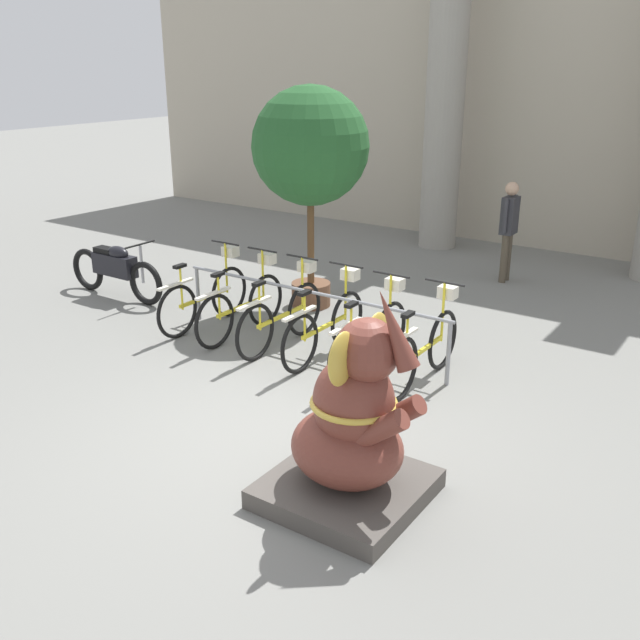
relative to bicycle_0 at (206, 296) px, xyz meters
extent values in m
plane|color=slate|center=(2.63, -1.84, -0.42)|extent=(60.00, 60.00, 0.00)
cube|color=#B2A893|center=(2.63, 6.76, 2.58)|extent=(20.00, 0.20, 6.00)
cylinder|color=gray|center=(0.68, 5.76, 2.08)|extent=(0.71, 0.71, 5.00)
cylinder|color=gray|center=(-0.25, 0.11, -0.05)|extent=(0.05, 0.05, 0.75)
cylinder|color=gray|center=(3.51, 0.11, -0.05)|extent=(0.05, 0.05, 0.75)
cylinder|color=gray|center=(1.63, 0.11, 0.33)|extent=(3.86, 0.04, 0.04)
torus|color=black|center=(0.00, 0.47, -0.07)|extent=(0.05, 0.71, 0.71)
torus|color=black|center=(0.00, -0.54, -0.07)|extent=(0.05, 0.71, 0.71)
cube|color=yellow|center=(0.00, -0.03, -0.02)|extent=(0.04, 0.91, 0.04)
cube|color=silver|center=(0.00, -0.54, 0.30)|extent=(0.06, 0.59, 0.03)
cylinder|color=yellow|center=(0.00, -0.44, 0.22)|extent=(0.03, 0.03, 0.57)
cube|color=black|center=(0.00, -0.44, 0.52)|extent=(0.08, 0.18, 0.04)
cylinder|color=yellow|center=(0.00, 0.43, 0.29)|extent=(0.03, 0.03, 0.71)
cylinder|color=black|center=(0.00, 0.43, 0.64)|extent=(0.48, 0.03, 0.03)
cube|color=silver|center=(0.00, 0.53, 0.50)|extent=(0.20, 0.16, 0.14)
torus|color=black|center=(0.65, 0.47, -0.07)|extent=(0.05, 0.71, 0.71)
torus|color=black|center=(0.65, -0.55, -0.07)|extent=(0.05, 0.71, 0.71)
cube|color=yellow|center=(0.65, -0.04, -0.02)|extent=(0.04, 0.91, 0.04)
cube|color=silver|center=(0.65, -0.55, 0.30)|extent=(0.06, 0.59, 0.03)
cylinder|color=yellow|center=(0.65, -0.45, 0.22)|extent=(0.03, 0.03, 0.57)
cube|color=black|center=(0.65, -0.45, 0.52)|extent=(0.08, 0.18, 0.04)
cylinder|color=yellow|center=(0.65, 0.43, 0.29)|extent=(0.03, 0.03, 0.71)
cylinder|color=black|center=(0.65, 0.43, 0.64)|extent=(0.48, 0.03, 0.03)
cube|color=silver|center=(0.65, 0.53, 0.50)|extent=(0.20, 0.16, 0.14)
torus|color=black|center=(1.30, 0.46, -0.07)|extent=(0.05, 0.71, 0.71)
torus|color=black|center=(1.30, -0.55, -0.07)|extent=(0.05, 0.71, 0.71)
cube|color=yellow|center=(1.30, -0.04, -0.02)|extent=(0.04, 0.91, 0.04)
cube|color=silver|center=(1.30, -0.55, 0.30)|extent=(0.06, 0.59, 0.03)
cylinder|color=yellow|center=(1.30, -0.45, 0.22)|extent=(0.03, 0.03, 0.57)
cube|color=black|center=(1.30, -0.45, 0.52)|extent=(0.08, 0.18, 0.04)
cylinder|color=yellow|center=(1.30, 0.42, 0.29)|extent=(0.03, 0.03, 0.71)
cylinder|color=black|center=(1.30, 0.42, 0.64)|extent=(0.48, 0.03, 0.03)
cube|color=silver|center=(1.30, 0.52, 0.50)|extent=(0.20, 0.16, 0.14)
torus|color=black|center=(1.95, 0.47, -0.07)|extent=(0.05, 0.71, 0.71)
torus|color=black|center=(1.95, -0.54, -0.07)|extent=(0.05, 0.71, 0.71)
cube|color=yellow|center=(1.95, -0.03, -0.02)|extent=(0.04, 0.91, 0.04)
cube|color=silver|center=(1.95, -0.54, 0.30)|extent=(0.06, 0.59, 0.03)
cylinder|color=yellow|center=(1.95, -0.44, 0.22)|extent=(0.03, 0.03, 0.57)
cube|color=black|center=(1.95, -0.44, 0.52)|extent=(0.08, 0.18, 0.04)
cylinder|color=yellow|center=(1.95, 0.43, 0.29)|extent=(0.03, 0.03, 0.71)
cylinder|color=black|center=(1.95, 0.43, 0.64)|extent=(0.48, 0.03, 0.03)
cube|color=silver|center=(1.95, 0.53, 0.50)|extent=(0.20, 0.16, 0.14)
torus|color=black|center=(2.61, 0.43, -0.07)|extent=(0.05, 0.71, 0.71)
torus|color=black|center=(2.61, -0.58, -0.07)|extent=(0.05, 0.71, 0.71)
cube|color=yellow|center=(2.61, -0.08, -0.02)|extent=(0.04, 0.91, 0.04)
cube|color=silver|center=(2.61, -0.58, 0.30)|extent=(0.06, 0.59, 0.03)
cylinder|color=yellow|center=(2.61, -0.48, 0.22)|extent=(0.03, 0.03, 0.57)
cube|color=black|center=(2.61, -0.48, 0.52)|extent=(0.08, 0.18, 0.04)
cylinder|color=yellow|center=(2.61, 0.39, 0.29)|extent=(0.03, 0.03, 0.71)
cylinder|color=black|center=(2.61, 0.39, 0.64)|extent=(0.48, 0.03, 0.03)
cube|color=silver|center=(2.61, 0.49, 0.50)|extent=(0.20, 0.16, 0.14)
torus|color=black|center=(3.26, 0.49, -0.07)|extent=(0.05, 0.71, 0.71)
torus|color=black|center=(3.26, -0.52, -0.07)|extent=(0.05, 0.71, 0.71)
cube|color=yellow|center=(3.26, -0.01, -0.02)|extent=(0.04, 0.91, 0.04)
cube|color=silver|center=(3.26, -0.52, 0.30)|extent=(0.06, 0.59, 0.03)
cylinder|color=yellow|center=(3.26, -0.42, 0.22)|extent=(0.03, 0.03, 0.57)
cube|color=black|center=(3.26, -0.42, 0.52)|extent=(0.08, 0.18, 0.04)
cylinder|color=yellow|center=(3.26, 0.45, 0.29)|extent=(0.03, 0.03, 0.71)
cylinder|color=black|center=(3.26, 0.45, 0.64)|extent=(0.48, 0.03, 0.03)
cube|color=silver|center=(3.26, 0.55, 0.50)|extent=(0.20, 0.16, 0.14)
cube|color=#4C4742|center=(3.75, -2.36, -0.34)|extent=(1.23, 1.23, 0.17)
ellipsoid|color=brown|center=(3.75, -2.36, 0.05)|extent=(0.95, 0.84, 0.61)
ellipsoid|color=brown|center=(3.80, -2.36, 0.47)|extent=(0.67, 0.61, 0.78)
sphere|color=brown|center=(3.91, -2.36, 0.95)|extent=(0.50, 0.50, 0.50)
ellipsoid|color=gold|center=(3.85, -2.11, 0.95)|extent=(0.08, 0.36, 0.42)
ellipsoid|color=gold|center=(3.85, -2.61, 0.95)|extent=(0.08, 0.36, 0.42)
cone|color=brown|center=(4.14, -2.36, 1.16)|extent=(0.43, 0.18, 0.63)
cylinder|color=brown|center=(4.11, -2.22, 0.39)|extent=(0.50, 0.17, 0.44)
cylinder|color=brown|center=(4.11, -2.50, 0.39)|extent=(0.50, 0.17, 0.44)
torus|color=gold|center=(3.80, -2.36, 0.47)|extent=(0.70, 0.70, 0.05)
torus|color=black|center=(-1.32, 0.13, -0.09)|extent=(0.66, 0.09, 0.66)
torus|color=black|center=(-2.62, 0.13, -0.09)|extent=(0.66, 0.09, 0.66)
cube|color=black|center=(-1.97, 0.13, 0.09)|extent=(0.78, 0.22, 0.32)
ellipsoid|color=black|center=(-1.87, 0.13, 0.29)|extent=(0.40, 0.20, 0.20)
cube|color=black|center=(-2.15, 0.13, 0.29)|extent=(0.36, 0.18, 0.08)
cylinder|color=#99999E|center=(-1.37, 0.13, 0.19)|extent=(0.04, 0.04, 0.56)
cylinder|color=black|center=(-1.37, 0.13, 0.49)|extent=(0.03, 0.55, 0.03)
cylinder|color=brown|center=(2.60, 4.35, -0.03)|extent=(0.11, 0.11, 0.79)
cylinder|color=brown|center=(2.60, 4.18, -0.03)|extent=(0.11, 0.11, 0.79)
cube|color=#333338|center=(2.60, 4.26, 0.67)|extent=(0.20, 0.32, 0.59)
sphere|color=tan|center=(2.60, 4.26, 1.09)|extent=(0.21, 0.21, 0.21)
cylinder|color=#333338|center=(2.60, 4.46, 0.70)|extent=(0.07, 0.07, 0.53)
cylinder|color=#333338|center=(2.60, 4.06, 0.70)|extent=(0.07, 0.07, 0.53)
cylinder|color=brown|center=(0.69, 1.49, -0.25)|extent=(0.57, 0.57, 0.35)
cylinder|color=brown|center=(0.69, 1.49, 0.58)|extent=(0.10, 0.10, 1.31)
sphere|color=#235628|center=(0.69, 1.49, 1.88)|extent=(1.63, 1.63, 1.63)
camera|label=1|loc=(6.41, -6.66, 3.02)|focal=40.00mm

